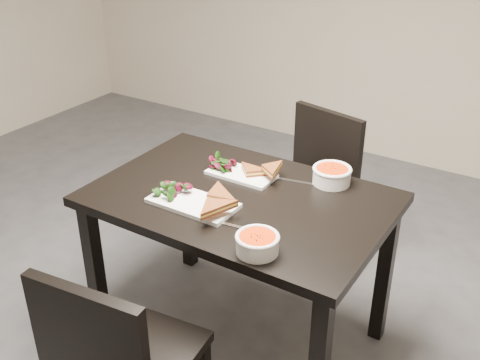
# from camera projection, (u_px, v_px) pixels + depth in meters

# --- Properties ---
(ground) EXTENTS (5.00, 5.00, 0.00)m
(ground) POSITION_uv_depth(u_px,v_px,m) (131.00, 328.00, 2.71)
(ground) COLOR #47474C
(ground) RESTS_ON ground
(table) EXTENTS (1.20, 0.80, 0.75)m
(table) POSITION_uv_depth(u_px,v_px,m) (240.00, 216.00, 2.37)
(table) COLOR black
(table) RESTS_ON ground
(chair_near) EXTENTS (0.46, 0.46, 0.85)m
(chair_near) POSITION_uv_depth(u_px,v_px,m) (117.00, 359.00, 1.88)
(chair_near) COLOR black
(chair_near) RESTS_ON ground
(chair_far) EXTENTS (0.50, 0.50, 0.85)m
(chair_far) POSITION_uv_depth(u_px,v_px,m) (312.00, 182.00, 3.00)
(chair_far) COLOR black
(chair_far) RESTS_ON ground
(plate_near) EXTENTS (0.35, 0.18, 0.02)m
(plate_near) POSITION_uv_depth(u_px,v_px,m) (193.00, 203.00, 2.25)
(plate_near) COLOR white
(plate_near) RESTS_ON table
(sandwich_near) EXTENTS (0.20, 0.17, 0.06)m
(sandwich_near) POSITION_uv_depth(u_px,v_px,m) (208.00, 198.00, 2.21)
(sandwich_near) COLOR brown
(sandwich_near) RESTS_ON plate_near
(salad_near) EXTENTS (0.11, 0.10, 0.05)m
(salad_near) POSITION_uv_depth(u_px,v_px,m) (173.00, 189.00, 2.28)
(salad_near) COLOR black
(salad_near) RESTS_ON plate_near
(soup_bowl_near) EXTENTS (0.15, 0.15, 0.07)m
(soup_bowl_near) POSITION_uv_depth(u_px,v_px,m) (257.00, 243.00, 1.95)
(soup_bowl_near) COLOR white
(soup_bowl_near) RESTS_ON table
(cutlery_near) EXTENTS (0.18, 0.04, 0.00)m
(cutlery_near) POSITION_uv_depth(u_px,v_px,m) (244.00, 228.00, 2.10)
(cutlery_near) COLOR silver
(cutlery_near) RESTS_ON table
(plate_far) EXTENTS (0.29, 0.15, 0.01)m
(plate_far) POSITION_uv_depth(u_px,v_px,m) (241.00, 174.00, 2.48)
(plate_far) COLOR white
(plate_far) RESTS_ON table
(sandwich_far) EXTENTS (0.18, 0.18, 0.05)m
(sandwich_far) POSITION_uv_depth(u_px,v_px,m) (252.00, 173.00, 2.42)
(sandwich_far) COLOR brown
(sandwich_far) RESTS_ON plate_far
(salad_far) EXTENTS (0.09, 0.08, 0.04)m
(salad_far) POSITION_uv_depth(u_px,v_px,m) (222.00, 163.00, 2.51)
(salad_far) COLOR black
(salad_far) RESTS_ON plate_far
(soup_bowl_far) EXTENTS (0.17, 0.17, 0.07)m
(soup_bowl_far) POSITION_uv_depth(u_px,v_px,m) (332.00, 174.00, 2.40)
(soup_bowl_far) COLOR white
(soup_bowl_far) RESTS_ON table
(cutlery_far) EXTENTS (0.18, 0.05, 0.00)m
(cutlery_far) POSITION_uv_depth(u_px,v_px,m) (296.00, 181.00, 2.43)
(cutlery_far) COLOR silver
(cutlery_far) RESTS_ON table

